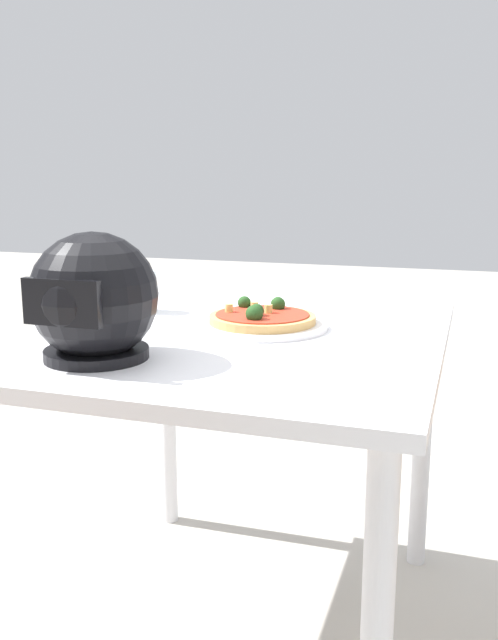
% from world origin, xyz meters
% --- Properties ---
extents(ground_plane, '(14.00, 14.00, 0.00)m').
position_xyz_m(ground_plane, '(0.00, 0.00, 0.00)').
color(ground_plane, '#B2ADA3').
extents(dining_table, '(0.90, 1.03, 0.76)m').
position_xyz_m(dining_table, '(0.00, 0.00, 0.66)').
color(dining_table, white).
rests_on(dining_table, ground).
extents(pizza_plate, '(0.29, 0.29, 0.01)m').
position_xyz_m(pizza_plate, '(-0.05, -0.03, 0.76)').
color(pizza_plate, white).
rests_on(pizza_plate, dining_table).
extents(pizza, '(0.24, 0.24, 0.05)m').
position_xyz_m(pizza, '(-0.05, -0.04, 0.78)').
color(pizza, tan).
rests_on(pizza, pizza_plate).
extents(motorcycle_helmet, '(0.24, 0.24, 0.24)m').
position_xyz_m(motorcycle_helmet, '(0.16, 0.31, 0.87)').
color(motorcycle_helmet, black).
rests_on(motorcycle_helmet, dining_table).
extents(drinking_glass, '(0.07, 0.07, 0.10)m').
position_xyz_m(drinking_glass, '(0.29, -0.13, 0.81)').
color(drinking_glass, silver).
rests_on(drinking_glass, dining_table).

